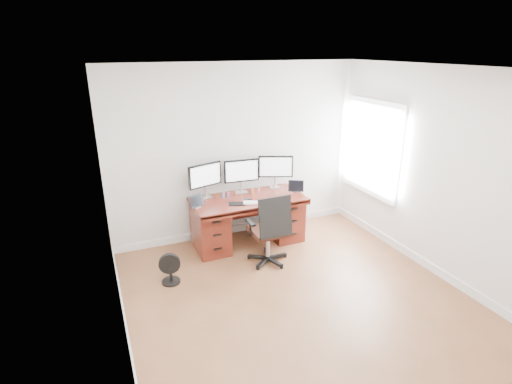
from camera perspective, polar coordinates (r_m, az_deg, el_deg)
name	(u,v)px	position (r m, az deg, el deg)	size (l,w,h in m)	color
ground	(306,308)	(4.94, 7.09, -16.10)	(4.50, 4.50, 0.00)	brown
back_wall	(237,152)	(6.22, -2.71, 5.67)	(4.00, 0.10, 2.70)	white
right_wall	(443,176)	(5.60, 25.20, 2.10)	(0.10, 4.50, 2.70)	white
desk	(248,218)	(6.16, -1.20, -3.81)	(1.70, 0.80, 0.75)	#531A10
office_chair	(269,241)	(5.61, 1.94, -6.99)	(0.60, 0.56, 1.05)	black
floor_fan	(170,269)	(5.36, -12.16, -10.73)	(0.28, 0.24, 0.41)	black
monitor_left	(205,176)	(5.96, -7.29, 2.21)	(0.54, 0.19, 0.53)	silver
monitor_center	(242,172)	(6.13, -2.08, 2.88)	(0.55, 0.15, 0.53)	silver
monitor_right	(276,168)	(6.35, 2.82, 3.49)	(0.52, 0.25, 0.53)	silver
tablet_left	(197,202)	(5.70, -8.47, -1.38)	(0.24, 0.17, 0.19)	silver
tablet_right	(296,187)	(6.25, 5.76, 0.72)	(0.24, 0.17, 0.19)	silver
keyboard	(254,203)	(5.81, -0.27, -1.52)	(0.31, 0.13, 0.01)	white
trackpad	(266,200)	(5.91, 1.37, -1.19)	(0.14, 0.14, 0.01)	#B6B8BD
drawing_tablet	(237,204)	(5.78, -2.75, -1.69)	(0.23, 0.15, 0.01)	black
phone	(248,199)	(5.96, -1.20, -0.98)	(0.12, 0.06, 0.01)	black
figurine_blue	(224,195)	(6.01, -4.65, -0.44)	(0.03, 0.03, 0.08)	#4D8CE6
figurine_purple	(228,194)	(6.03, -3.97, -0.35)	(0.03, 0.03, 0.08)	#A369E5
figurine_brown	(236,193)	(6.07, -2.90, -0.19)	(0.03, 0.03, 0.08)	#995249
figurine_orange	(253,191)	(6.17, -0.47, 0.16)	(0.03, 0.03, 0.08)	#F87545
figurine_pink	(259,190)	(6.20, 0.40, 0.29)	(0.03, 0.03, 0.08)	pink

